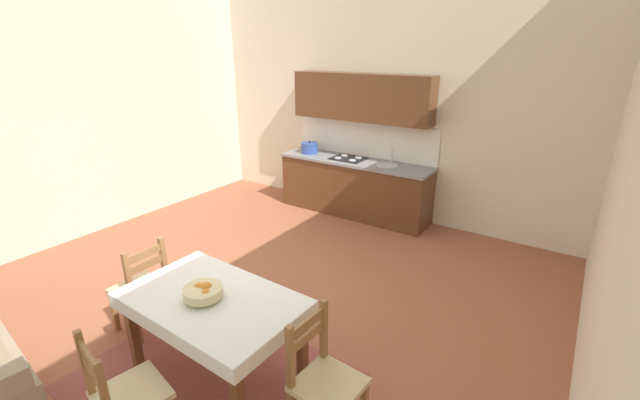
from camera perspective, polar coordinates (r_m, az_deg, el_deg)
The scene contains 10 objects.
ground_plane at distance 4.75m, azimuth -9.39°, elevation -13.20°, with size 6.69×6.58×0.10m, color #99563D.
wall_back at distance 6.52m, azimuth 8.68°, elevation 15.83°, with size 6.69×0.12×4.12m, color beige.
wall_left at distance 6.56m, azimuth -31.48°, elevation 13.18°, with size 0.12×6.58×4.12m, color beige.
area_rug at distance 3.77m, azimuth -14.97°, elevation -23.13°, with size 2.10×1.60×0.01m, color brown.
kitchen_cabinetry at distance 6.54m, azimuth 5.00°, elevation 5.27°, with size 2.48×0.63×2.20m.
dining_table at distance 3.43m, azimuth -14.66°, elevation -14.74°, with size 1.43×0.92×0.75m.
dining_chair_camera_side at distance 3.20m, azimuth -25.56°, elevation -23.44°, with size 0.50×0.50×0.93m.
dining_chair_window_side at distance 3.04m, azimuth 0.54°, elevation -23.81°, with size 0.45×0.45×0.93m.
dining_chair_tv_side at distance 4.27m, azimuth -23.56°, elevation -11.20°, with size 0.42×0.42×0.93m.
fruit_bowl at distance 3.33m, azimuth -15.92°, elevation -12.16°, with size 0.30×0.30×0.12m.
Camera 1 is at (2.79, -2.81, 2.57)m, focal length 23.01 mm.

